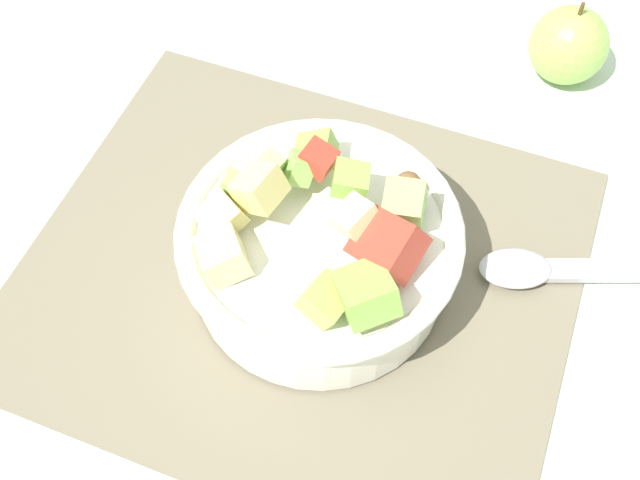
{
  "coord_description": "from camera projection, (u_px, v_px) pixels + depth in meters",
  "views": [
    {
      "loc": [
        0.12,
        -0.28,
        0.53
      ],
      "look_at": [
        0.02,
        0.0,
        0.05
      ],
      "focal_mm": 43.59,
      "sensor_mm": 36.0,
      "label": 1
    }
  ],
  "objects": [
    {
      "name": "salad_bowl",
      "position": [
        321.0,
        247.0,
        0.57
      ],
      "size": [
        0.21,
        0.21,
        0.11
      ],
      "color": "white",
      "rests_on": "placemat"
    },
    {
      "name": "ground_plane",
      "position": [
        300.0,
        272.0,
        0.61
      ],
      "size": [
        2.4,
        2.4,
        0.0
      ],
      "primitive_type": "plane",
      "color": "silver"
    },
    {
      "name": "placemat",
      "position": [
        300.0,
        270.0,
        0.61
      ],
      "size": [
        0.42,
        0.36,
        0.01
      ],
      "primitive_type": "cube",
      "color": "#756B56",
      "rests_on": "ground_plane"
    },
    {
      "name": "whole_apple",
      "position": [
        568.0,
        45.0,
        0.7
      ],
      "size": [
        0.07,
        0.07,
        0.08
      ],
      "color": "#9EC656",
      "rests_on": "ground_plane"
    },
    {
      "name": "serving_spoon",
      "position": [
        583.0,
        269.0,
        0.6
      ],
      "size": [
        0.23,
        0.11,
        0.01
      ],
      "color": "#B7B7BC",
      "rests_on": "placemat"
    }
  ]
}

